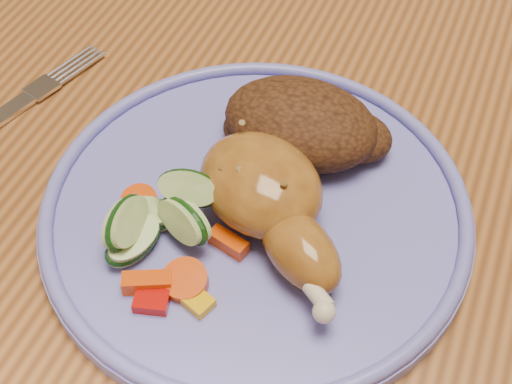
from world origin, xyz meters
TOP-DOWN VIEW (x-y plane):
  - dining_table at (0.00, 0.00)m, footprint 0.90×1.40m
  - plate at (-0.10, -0.12)m, footprint 0.29×0.29m
  - plate_rim at (-0.10, -0.12)m, footprint 0.29×0.29m
  - chicken_leg at (-0.09, -0.12)m, footprint 0.14×0.13m
  - rice_pilaf at (-0.09, -0.05)m, footprint 0.12×0.08m
  - vegetable_pile at (-0.15, -0.16)m, footprint 0.10×0.10m

SIDE VIEW (x-z plane):
  - dining_table at x=0.00m, z-range 0.29..1.04m
  - plate at x=-0.10m, z-range 0.75..0.76m
  - plate_rim at x=-0.10m, z-range 0.76..0.77m
  - vegetable_pile at x=-0.15m, z-range 0.75..0.80m
  - rice_pilaf at x=-0.09m, z-range 0.76..0.80m
  - chicken_leg at x=-0.09m, z-range 0.76..0.81m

